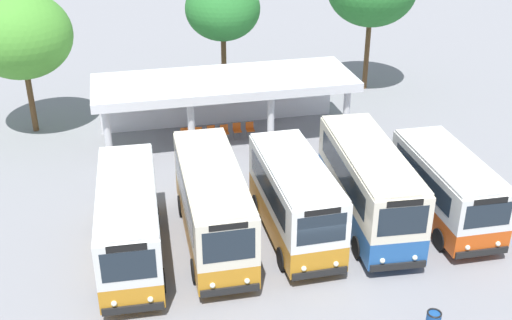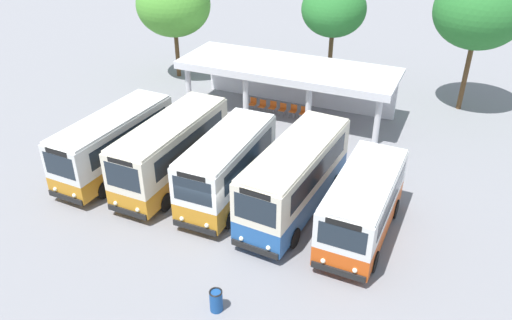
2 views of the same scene
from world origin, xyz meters
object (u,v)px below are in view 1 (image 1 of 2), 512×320
object	(u,v)px
waiting_chair_second_from_end	(198,134)
city_bus_fourth_amber	(368,183)
waiting_chair_fifth_seat	(237,129)
waiting_chair_end_by_column	(185,134)
waiting_chair_middle_seat	(211,132)
city_bus_second_in_row	(213,202)
city_bus_fifth_blue	(447,186)
city_bus_nearest_orange	(129,219)
waiting_chair_fourth_seat	(224,131)
waiting_chair_far_end_seat	(250,128)
city_bus_middle_cream	(295,197)

from	to	relation	value
waiting_chair_second_from_end	city_bus_fourth_amber	bearing A→B (deg)	-58.92
waiting_chair_second_from_end	waiting_chair_fifth_seat	bearing A→B (deg)	2.80
waiting_chair_end_by_column	waiting_chair_middle_seat	size ratio (longest dim) A/B	1.00
city_bus_second_in_row	city_bus_fourth_amber	size ratio (longest dim) A/B	0.98
waiting_chair_middle_seat	waiting_chair_fifth_seat	bearing A→B (deg)	1.28
city_bus_fifth_blue	waiting_chair_fifth_seat	world-z (taller)	city_bus_fifth_blue
waiting_chair_fifth_seat	city_bus_fourth_amber	bearing A→B (deg)	-69.46
city_bus_nearest_orange	waiting_chair_middle_seat	world-z (taller)	city_bus_nearest_orange
city_bus_nearest_orange	waiting_chair_end_by_column	distance (m)	10.69
city_bus_fourth_amber	city_bus_fifth_blue	world-z (taller)	city_bus_fourth_amber
waiting_chair_end_by_column	waiting_chair_fourth_seat	size ratio (longest dim) A/B	1.00
waiting_chair_second_from_end	waiting_chair_fifth_seat	size ratio (longest dim) A/B	1.00
city_bus_nearest_orange	city_bus_second_in_row	bearing A→B (deg)	6.58
city_bus_fourth_amber	waiting_chair_fourth_seat	world-z (taller)	city_bus_fourth_amber
waiting_chair_end_by_column	waiting_chair_far_end_seat	size ratio (longest dim) A/B	1.00
city_bus_fifth_blue	waiting_chair_second_from_end	size ratio (longest dim) A/B	7.67
city_bus_second_in_row	city_bus_fourth_amber	distance (m)	6.56
waiting_chair_second_from_end	waiting_chair_far_end_seat	world-z (taller)	same
waiting_chair_fifth_seat	waiting_chair_far_end_seat	bearing A→B (deg)	-2.64
city_bus_second_in_row	city_bus_nearest_orange	bearing A→B (deg)	-173.42
waiting_chair_middle_seat	waiting_chair_end_by_column	bearing A→B (deg)	-179.74
waiting_chair_second_from_end	waiting_chair_far_end_seat	distance (m)	2.86
city_bus_fourth_amber	waiting_chair_middle_seat	world-z (taller)	city_bus_fourth_amber
city_bus_fifth_blue	waiting_chair_fourth_seat	distance (m)	12.78
city_bus_second_in_row	city_bus_middle_cream	bearing A→B (deg)	-5.49
city_bus_fifth_blue	waiting_chair_far_end_seat	xyz separation A→B (m)	(-6.19, 10.24, -1.15)
city_bus_fourth_amber	waiting_chair_end_by_column	bearing A→B (deg)	123.93
city_bus_nearest_orange	waiting_chair_far_end_seat	world-z (taller)	city_bus_nearest_orange
city_bus_nearest_orange	city_bus_fifth_blue	size ratio (longest dim) A/B	1.16
city_bus_second_in_row	waiting_chair_fourth_seat	xyz separation A→B (m)	(2.21, 9.65, -1.34)
city_bus_second_in_row	waiting_chair_fourth_seat	distance (m)	9.99
city_bus_middle_cream	city_bus_fifth_blue	distance (m)	6.56
city_bus_second_in_row	waiting_chair_end_by_column	distance (m)	9.79
city_bus_fifth_blue	waiting_chair_second_from_end	world-z (taller)	city_bus_fifth_blue
city_bus_second_in_row	waiting_chair_fourth_seat	world-z (taller)	city_bus_second_in_row
waiting_chair_middle_seat	waiting_chair_fourth_seat	size ratio (longest dim) A/B	1.00
waiting_chair_fifth_seat	waiting_chair_far_end_seat	distance (m)	0.72
city_bus_nearest_orange	waiting_chair_fourth_seat	size ratio (longest dim) A/B	8.88
waiting_chair_middle_seat	waiting_chair_fifth_seat	world-z (taller)	same
waiting_chair_end_by_column	waiting_chair_middle_seat	world-z (taller)	same
city_bus_fourth_amber	waiting_chair_end_by_column	world-z (taller)	city_bus_fourth_amber
city_bus_middle_cream	city_bus_fourth_amber	distance (m)	3.30
city_bus_middle_cream	waiting_chair_end_by_column	world-z (taller)	city_bus_middle_cream
city_bus_middle_cream	city_bus_fourth_amber	xyz separation A→B (m)	(3.28, 0.36, 0.04)
city_bus_second_in_row	waiting_chair_fifth_seat	bearing A→B (deg)	73.26
city_bus_fourth_amber	waiting_chair_fourth_seat	bearing A→B (deg)	114.35
waiting_chair_fifth_seat	waiting_chair_end_by_column	bearing A→B (deg)	-179.23
city_bus_nearest_orange	city_bus_fourth_amber	distance (m)	9.85
city_bus_middle_cream	waiting_chair_fourth_seat	size ratio (longest dim) A/B	7.85
waiting_chair_end_by_column	waiting_chair_middle_seat	bearing A→B (deg)	0.26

